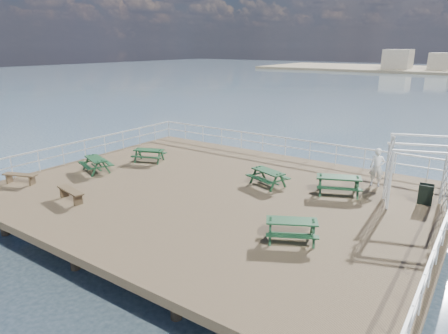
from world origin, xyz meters
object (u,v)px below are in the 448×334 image
person (377,167)px  flat_bench_far (71,192)px  picnic_table_c (339,181)px  flat_bench_near (20,176)px  picnic_table_d (96,162)px  picnic_table_a (149,153)px  trellis_arbor (418,175)px  picnic_table_e (292,226)px  picnic_table_b (268,175)px

person → flat_bench_far: bearing=-148.1°
picnic_table_c → flat_bench_near: 14.18m
picnic_table_d → flat_bench_near: bearing=-92.3°
picnic_table_a → trellis_arbor: (13.05, 1.37, 0.78)m
picnic_table_d → flat_bench_far: picnic_table_d is taller
picnic_table_e → trellis_arbor: trellis_arbor is taller
picnic_table_a → picnic_table_e: picnic_table_e is taller
picnic_table_e → flat_bench_near: size_ratio=1.25×
picnic_table_a → flat_bench_far: 6.09m
trellis_arbor → flat_bench_far: bearing=-167.4°
picnic_table_b → picnic_table_e: size_ratio=0.95×
picnic_table_d → trellis_arbor: 14.58m
picnic_table_a → flat_bench_far: size_ratio=1.14×
flat_bench_far → person: person is taller
picnic_table_b → trellis_arbor: trellis_arbor is taller
picnic_table_c → flat_bench_far: bearing=-164.5°
picnic_table_a → flat_bench_near: (-2.24, -5.94, -0.14)m
picnic_table_d → flat_bench_far: 3.93m
trellis_arbor → person: size_ratio=1.67×
trellis_arbor → person: 2.52m
flat_bench_near → person: size_ratio=0.96×
picnic_table_c → picnic_table_d: 11.66m
flat_bench_near → picnic_table_a: bearing=48.3°
flat_bench_far → picnic_table_b: bearing=57.9°
picnic_table_d → trellis_arbor: trellis_arbor is taller
picnic_table_d → picnic_table_e: size_ratio=0.96×
picnic_table_e → trellis_arbor: (2.73, 5.35, 0.76)m
flat_bench_near → person: person is taller
picnic_table_c → picnic_table_e: 4.98m
trellis_arbor → person: trellis_arbor is taller
picnic_table_e → picnic_table_d: bearing=146.0°
picnic_table_b → picnic_table_d: (-8.06, -3.05, -0.00)m
picnic_table_d → picnic_table_c: bearing=39.3°
picnic_table_a → picnic_table_e: size_ratio=0.94×
picnic_table_e → flat_bench_far: 9.06m
picnic_table_b → picnic_table_c: (2.98, 0.73, 0.06)m
trellis_arbor → person: bearing=120.0°
picnic_table_a → person: bearing=-6.6°
flat_bench_near → flat_bench_far: (3.70, 0.03, 0.01)m
flat_bench_near → flat_bench_far: 3.70m
picnic_table_a → picnic_table_d: 2.93m
picnic_table_b → picnic_table_e: (3.17, -4.25, 0.00)m
picnic_table_d → flat_bench_near: (-1.32, -3.16, -0.16)m
picnic_table_b → picnic_table_e: 5.30m
flat_bench_far → picnic_table_e: bearing=22.8°
picnic_table_b → picnic_table_c: size_ratio=0.88×
picnic_table_d → trellis_arbor: (13.96, 4.15, 0.77)m
picnic_table_d → flat_bench_far: size_ratio=1.16×
picnic_table_b → flat_bench_near: 11.25m
flat_bench_near → flat_bench_far: size_ratio=0.97×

